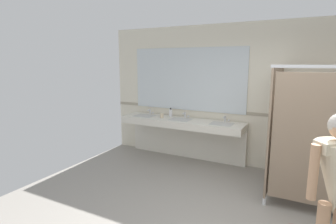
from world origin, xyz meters
The scene contains 7 objects.
wall_back centered at (0.00, 2.46, 1.37)m, with size 6.87×0.12×2.75m, color beige.
wall_back_tile_band centered at (0.00, 2.40, 1.05)m, with size 6.87×0.01×0.06m, color #9E937F.
vanity_counter centered at (-1.67, 2.18, 0.64)m, with size 2.57×0.59×0.98m.
mirror_panel centered at (-1.67, 2.39, 1.66)m, with size 2.47×0.02×1.29m, color silver.
person_standing centered at (0.87, -0.14, 1.00)m, with size 0.56×0.56×1.59m.
soap_dispenser centered at (-2.00, 2.26, 0.95)m, with size 0.07×0.07×0.19m.
paper_cup centered at (-2.10, 2.05, 0.92)m, with size 0.07×0.07×0.09m, color beige.
Camera 1 is at (0.59, -2.81, 2.01)m, focal length 28.96 mm.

